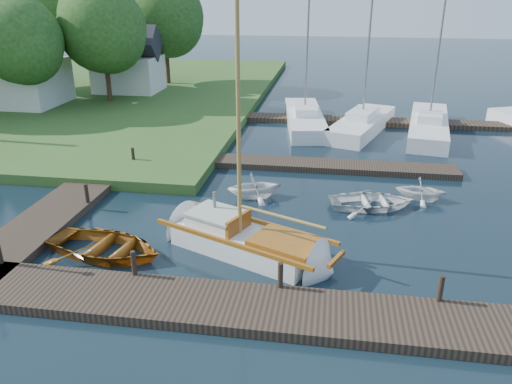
# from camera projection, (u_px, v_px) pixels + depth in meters

# --- Properties ---
(ground) EXTENTS (160.00, 160.00, 0.00)m
(ground) POSITION_uv_depth(u_px,v_px,m) (256.00, 220.00, 19.61)
(ground) COLOR black
(ground) RESTS_ON ground
(near_dock) EXTENTS (18.00, 2.20, 0.30)m
(near_dock) POSITION_uv_depth(u_px,v_px,m) (223.00, 306.00, 14.07)
(near_dock) COLOR black
(near_dock) RESTS_ON ground
(left_dock) EXTENTS (2.20, 18.00, 0.30)m
(left_dock) POSITION_uv_depth(u_px,v_px,m) (88.00, 187.00, 22.51)
(left_dock) COLOR black
(left_dock) RESTS_ON ground
(far_dock) EXTENTS (14.00, 1.60, 0.30)m
(far_dock) POSITION_uv_depth(u_px,v_px,m) (315.00, 165.00, 25.20)
(far_dock) COLOR black
(far_dock) RESTS_ON ground
(pontoon) EXTENTS (30.00, 1.60, 0.30)m
(pontoon) POSITION_uv_depth(u_px,v_px,m) (444.00, 124.00, 32.75)
(pontoon) COLOR black
(pontoon) RESTS_ON ground
(mooring_post_1) EXTENTS (0.16, 0.16, 0.80)m
(mooring_post_1) POSITION_uv_depth(u_px,v_px,m) (134.00, 263.00, 15.20)
(mooring_post_1) COLOR black
(mooring_post_1) RESTS_ON near_dock
(mooring_post_2) EXTENTS (0.16, 0.16, 0.80)m
(mooring_post_2) POSITION_uv_depth(u_px,v_px,m) (280.00, 275.00, 14.56)
(mooring_post_2) COLOR black
(mooring_post_2) RESTS_ON near_dock
(mooring_post_3) EXTENTS (0.16, 0.16, 0.80)m
(mooring_post_3) POSITION_uv_depth(u_px,v_px,m) (441.00, 288.00, 13.92)
(mooring_post_3) COLOR black
(mooring_post_3) RESTS_ON near_dock
(mooring_post_4) EXTENTS (0.16, 0.16, 0.80)m
(mooring_post_4) POSITION_uv_depth(u_px,v_px,m) (87.00, 193.00, 20.33)
(mooring_post_4) COLOR black
(mooring_post_4) RESTS_ON left_dock
(mooring_post_5) EXTENTS (0.16, 0.16, 0.80)m
(mooring_post_5) POSITION_uv_depth(u_px,v_px,m) (133.00, 155.00, 24.90)
(mooring_post_5) COLOR black
(mooring_post_5) RESTS_ON left_dock
(sailboat) EXTENTS (7.33, 4.70, 9.83)m
(sailboat) POSITION_uv_depth(u_px,v_px,m) (249.00, 243.00, 17.11)
(sailboat) COLOR white
(sailboat) RESTS_ON ground
(dinghy) EXTENTS (4.65, 3.71, 0.86)m
(dinghy) POSITION_uv_depth(u_px,v_px,m) (105.00, 243.00, 16.92)
(dinghy) COLOR brown
(dinghy) RESTS_ON ground
(tender_b) EXTENTS (2.90, 2.71, 1.23)m
(tender_b) POSITION_uv_depth(u_px,v_px,m) (255.00, 184.00, 21.50)
(tender_b) COLOR white
(tender_b) RESTS_ON ground
(tender_c) EXTENTS (3.85, 3.05, 0.72)m
(tender_c) POSITION_uv_depth(u_px,v_px,m) (372.00, 199.00, 20.62)
(tender_c) COLOR white
(tender_c) RESTS_ON ground
(tender_d) EXTENTS (2.32, 2.08, 1.11)m
(tender_d) POSITION_uv_depth(u_px,v_px,m) (422.00, 188.00, 21.28)
(tender_d) COLOR white
(tender_d) RESTS_ON ground
(marina_boat_1) EXTENTS (3.45, 9.36, 11.12)m
(marina_boat_1) POSITION_uv_depth(u_px,v_px,m) (305.00, 117.00, 32.77)
(marina_boat_1) COLOR white
(marina_boat_1) RESTS_ON ground
(marina_boat_2) EXTENTS (4.74, 8.55, 12.20)m
(marina_boat_2) POSITION_uv_depth(u_px,v_px,m) (362.00, 122.00, 31.46)
(marina_boat_2) COLOR white
(marina_boat_2) RESTS_ON ground
(marina_boat_3) EXTENTS (3.75, 9.92, 11.62)m
(marina_boat_3) POSITION_uv_depth(u_px,v_px,m) (429.00, 124.00, 31.15)
(marina_boat_3) COLOR white
(marina_boat_3) RESTS_ON ground
(house_a) EXTENTS (6.30, 5.00, 6.29)m
(house_a) POSITION_uv_depth(u_px,v_px,m) (16.00, 70.00, 35.94)
(house_a) COLOR silver
(house_a) RESTS_ON shore
(house_c) EXTENTS (5.25, 4.00, 5.28)m
(house_c) POSITION_uv_depth(u_px,v_px,m) (128.00, 65.00, 40.71)
(house_c) COLOR silver
(house_c) RESTS_ON shore
(tree_2) EXTENTS (5.83, 5.75, 7.82)m
(tree_2) POSITION_uv_depth(u_px,v_px,m) (20.00, 40.00, 33.00)
(tree_2) COLOR #332114
(tree_2) RESTS_ON shore
(tree_3) EXTENTS (6.41, 6.38, 8.74)m
(tree_3) POSITION_uv_depth(u_px,v_px,m) (103.00, 27.00, 35.88)
(tree_3) COLOR #332114
(tree_3) RESTS_ON shore
(tree_4) EXTENTS (7.01, 7.01, 9.66)m
(tree_4) POSITION_uv_depth(u_px,v_px,m) (30.00, 15.00, 40.45)
(tree_4) COLOR #332114
(tree_4) RESTS_ON shore
(tree_7) EXTENTS (6.83, 6.83, 9.38)m
(tree_7) POSITION_uv_depth(u_px,v_px,m) (165.00, 16.00, 42.75)
(tree_7) COLOR #332114
(tree_7) RESTS_ON shore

